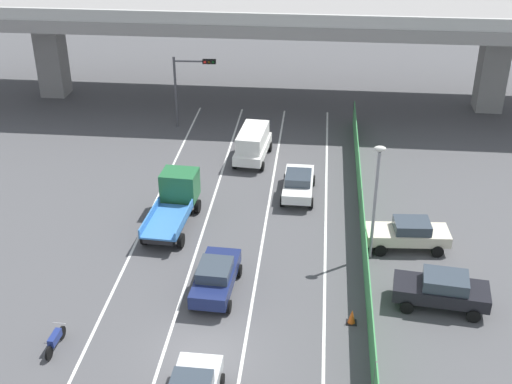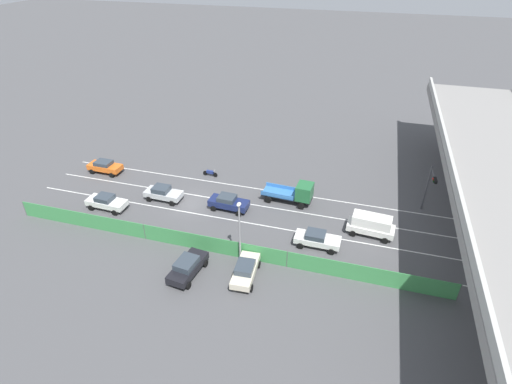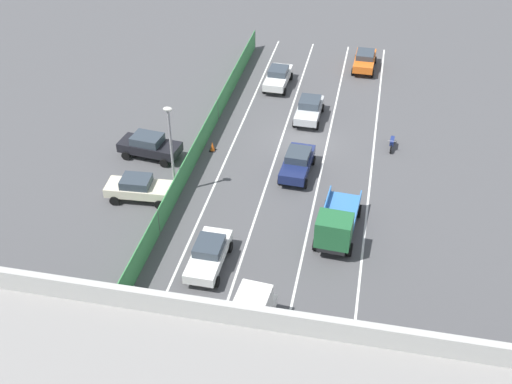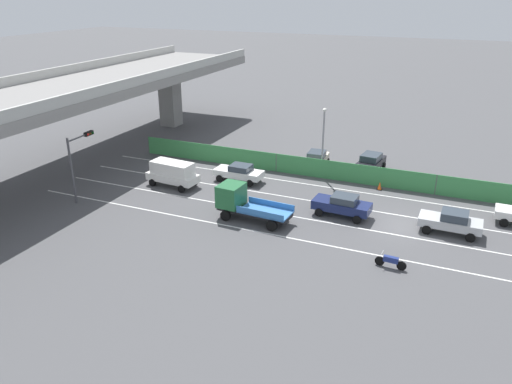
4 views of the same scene
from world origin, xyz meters
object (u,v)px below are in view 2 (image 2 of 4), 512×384
Objects in this scene: car_sedan_navy at (228,202)px; traffic_cone at (190,240)px; car_sedan_silver at (163,193)px; parked_sedan_cream at (245,270)px; car_van_white at (371,224)px; motorcycle at (210,173)px; car_hatchback_white at (317,239)px; flatbed_truck_blue at (296,193)px; street_lamp at (239,226)px; car_taxi_orange at (105,166)px; car_sedan_white at (106,202)px; parked_sedan_dark at (188,266)px; traffic_light at (430,184)px.

traffic_cone is at bearing -14.60° from car_sedan_navy.
parked_sedan_cream is (9.32, 12.73, -0.01)m from car_sedan_silver.
car_van_white reaches higher than motorcycle.
car_hatchback_white is 0.98× the size of parked_sedan_cream.
motorcycle is at bearing -104.38° from flatbed_truck_blue.
car_taxi_orange is at bearing -116.87° from street_lamp.
car_hatchback_white is 6.12× the size of traffic_cone.
car_sedan_white is (3.62, -12.86, -0.03)m from car_sedan_navy.
car_sedan_white is 0.99× the size of parked_sedan_dark.
flatbed_truck_blue is 1.28× the size of parked_sedan_cream.
car_sedan_navy is at bearing 179.99° from parked_sedan_dark.
car_taxi_orange is 0.96× the size of car_sedan_white.
car_van_white reaches higher than traffic_cone.
car_van_white is at bearing 123.09° from street_lamp.
car_hatchback_white is at bearing -49.99° from traffic_light.
car_taxi_orange is (-6.90, -28.03, 0.03)m from car_hatchback_white.
motorcycle is at bearing -148.65° from parked_sedan_cream.
flatbed_truck_blue is at bearing 164.58° from street_lamp.
flatbed_truck_blue is 13.89m from traffic_light.
car_sedan_silver is 15.03m from flatbed_truck_blue.
car_van_white is 18.34m from parked_sedan_dark.
car_sedan_navy is 6.70m from traffic_cone.
car_sedan_white is (7.00, 4.91, -0.01)m from car_taxi_orange.
parked_sedan_dark is 4.53m from traffic_cone.
flatbed_truck_blue is 1.06× the size of traffic_light.
street_lamp is at bearing 63.13° from car_taxi_orange.
traffic_light reaches higher than motorcycle.
parked_sedan_dark is 5.08m from parked_sedan_cream.
parked_sedan_dark reaches higher than car_taxi_orange.
car_hatchback_white is at bearing 71.12° from car_sedan_navy.
car_taxi_orange is at bearing -109.94° from car_sedan_silver.
car_hatchback_white is at bearing 76.18° from car_taxi_orange.
car_van_white is 1.04× the size of parked_sedan_dark.
car_taxi_orange is at bearing -90.18° from flatbed_truck_blue.
car_sedan_silver is 12.95m from parked_sedan_dark.
car_hatchback_white is at bearing 122.25° from street_lamp.
street_lamp is (10.87, -3.00, 2.63)m from flatbed_truck_blue.
motorcycle is at bearing -148.38° from street_lamp.
traffic_light reaches higher than car_hatchback_white.
parked_sedan_cream is at bearing 31.35° from motorcycle.
traffic_light is (-14.57, 15.42, 2.92)m from parked_sedan_cream.
parked_sedan_cream is at bearing -47.30° from car_van_white.
traffic_cone is (6.24, -16.79, -0.90)m from car_van_white.
flatbed_truck_blue reaches higher than motorcycle.
parked_sedan_dark is (10.62, -0.00, 0.02)m from car_sedan_navy.
flatbed_truck_blue is (-6.82, -3.42, 0.43)m from car_hatchback_white.
car_sedan_white reaches higher than traffic_cone.
traffic_light is at bearing 87.11° from motorcycle.
car_sedan_navy is 10.62m from parked_sedan_dark.
car_sedan_navy is at bearing 91.82° from car_sedan_silver.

